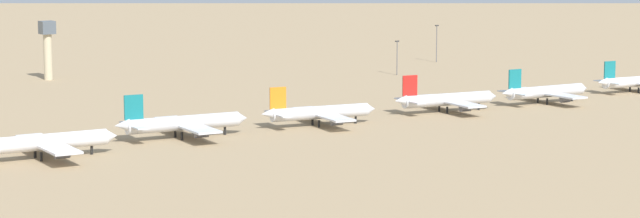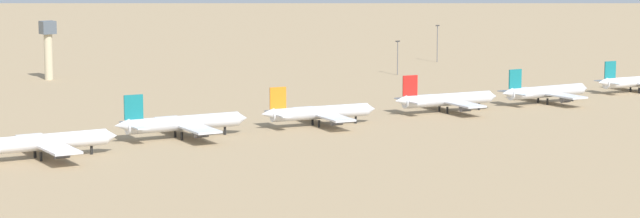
{
  "view_description": "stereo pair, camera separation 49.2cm",
  "coord_description": "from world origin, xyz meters",
  "px_view_note": "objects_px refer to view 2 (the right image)",
  "views": [
    {
      "loc": [
        -184.88,
        -268.63,
        52.07
      ],
      "look_at": [
        -5.42,
        1.98,
        6.0
      ],
      "focal_mm": 66.63,
      "sensor_mm": 36.0,
      "label": 1
    },
    {
      "loc": [
        -184.47,
        -268.91,
        52.07
      ],
      "look_at": [
        -5.42,
        1.98,
        6.0
      ],
      "focal_mm": 66.63,
      "sensor_mm": 36.0,
      "label": 2
    }
  ],
  "objects_px": {
    "parked_jet_teal_6": "(637,82)",
    "light_pole_west": "(398,55)",
    "parked_jet_teal_2": "(182,123)",
    "parked_jet_orange_3": "(319,113)",
    "parked_jet_teal_5": "(545,92)",
    "control_tower": "(48,44)",
    "light_pole_mid": "(437,41)",
    "parked_jet_red_4": "(446,100)",
    "parked_jet_red_1": "(42,142)"
  },
  "relations": [
    {
      "from": "parked_jet_red_1",
      "to": "light_pole_west",
      "type": "relative_size",
      "value": 2.8
    },
    {
      "from": "parked_jet_teal_5",
      "to": "control_tower",
      "type": "height_order",
      "value": "control_tower"
    },
    {
      "from": "light_pole_west",
      "to": "parked_jet_teal_5",
      "type": "bearing_deg",
      "value": -96.3
    },
    {
      "from": "parked_jet_red_1",
      "to": "parked_jet_teal_5",
      "type": "distance_m",
      "value": 170.72
    },
    {
      "from": "parked_jet_orange_3",
      "to": "parked_jet_red_4",
      "type": "bearing_deg",
      "value": 9.9
    },
    {
      "from": "parked_jet_red_4",
      "to": "parked_jet_teal_2",
      "type": "bearing_deg",
      "value": -173.38
    },
    {
      "from": "light_pole_mid",
      "to": "parked_jet_teal_2",
      "type": "bearing_deg",
      "value": -147.02
    },
    {
      "from": "parked_jet_red_1",
      "to": "light_pole_mid",
      "type": "bearing_deg",
      "value": 32.22
    },
    {
      "from": "parked_jet_teal_5",
      "to": "control_tower",
      "type": "relative_size",
      "value": 1.61
    },
    {
      "from": "parked_jet_teal_5",
      "to": "light_pole_west",
      "type": "xyz_separation_m",
      "value": [
        10.2,
        92.31,
        4.05
      ]
    },
    {
      "from": "parked_jet_red_1",
      "to": "parked_jet_teal_6",
      "type": "distance_m",
      "value": 217.95
    },
    {
      "from": "parked_jet_teal_2",
      "to": "parked_jet_orange_3",
      "type": "bearing_deg",
      "value": 1.64
    },
    {
      "from": "parked_jet_teal_2",
      "to": "parked_jet_teal_6",
      "type": "relative_size",
      "value": 1.1
    },
    {
      "from": "light_pole_west",
      "to": "parked_jet_teal_2",
      "type": "bearing_deg",
      "value": -147.46
    },
    {
      "from": "parked_jet_orange_3",
      "to": "parked_jet_teal_6",
      "type": "bearing_deg",
      "value": 9.68
    },
    {
      "from": "parked_jet_red_1",
      "to": "control_tower",
      "type": "relative_size",
      "value": 1.7
    },
    {
      "from": "parked_jet_orange_3",
      "to": "parked_jet_red_4",
      "type": "xyz_separation_m",
      "value": [
        47.41,
        1.0,
        0.1
      ]
    },
    {
      "from": "parked_jet_orange_3",
      "to": "parked_jet_teal_5",
      "type": "xyz_separation_m",
      "value": [
        86.65,
        -1.33,
        0.03
      ]
    },
    {
      "from": "parked_jet_teal_2",
      "to": "control_tower",
      "type": "xyz_separation_m",
      "value": [
        19.25,
        148.7,
        9.33
      ]
    },
    {
      "from": "parked_jet_red_4",
      "to": "parked_jet_teal_6",
      "type": "xyz_separation_m",
      "value": [
        86.38,
        1.3,
        -0.22
      ]
    },
    {
      "from": "parked_jet_red_1",
      "to": "parked_jet_teal_6",
      "type": "relative_size",
      "value": 1.1
    },
    {
      "from": "parked_jet_red_1",
      "to": "parked_jet_orange_3",
      "type": "xyz_separation_m",
      "value": [
        83.99,
        6.26,
        -0.25
      ]
    },
    {
      "from": "parked_jet_teal_6",
      "to": "light_pole_west",
      "type": "xyz_separation_m",
      "value": [
        -36.94,
        88.67,
        4.2
      ]
    },
    {
      "from": "parked_jet_teal_6",
      "to": "control_tower",
      "type": "distance_m",
      "value": 216.2
    },
    {
      "from": "parked_jet_red_1",
      "to": "control_tower",
      "type": "xyz_separation_m",
      "value": [
        61.16,
        157.28,
        9.33
      ]
    },
    {
      "from": "parked_jet_red_1",
      "to": "parked_jet_teal_5",
      "type": "xyz_separation_m",
      "value": [
        170.65,
        4.92,
        -0.22
      ]
    },
    {
      "from": "parked_jet_teal_2",
      "to": "parked_jet_teal_6",
      "type": "distance_m",
      "value": 175.88
    },
    {
      "from": "parked_jet_red_1",
      "to": "light_pole_west",
      "type": "distance_m",
      "value": 205.36
    },
    {
      "from": "parked_jet_red_4",
      "to": "parked_jet_teal_5",
      "type": "distance_m",
      "value": 39.31
    },
    {
      "from": "parked_jet_orange_3",
      "to": "light_pole_west",
      "type": "relative_size",
      "value": 2.63
    },
    {
      "from": "control_tower",
      "to": "light_pole_mid",
      "type": "xyz_separation_m",
      "value": [
        164.35,
        -29.54,
        -4.17
      ]
    },
    {
      "from": "parked_jet_teal_2",
      "to": "parked_jet_teal_5",
      "type": "xyz_separation_m",
      "value": [
        128.74,
        -3.66,
        -0.22
      ]
    },
    {
      "from": "parked_jet_teal_6",
      "to": "light_pole_west",
      "type": "relative_size",
      "value": 2.55
    },
    {
      "from": "parked_jet_teal_2",
      "to": "light_pole_west",
      "type": "xyz_separation_m",
      "value": [
        138.94,
        88.65,
        3.83
      ]
    },
    {
      "from": "parked_jet_orange_3",
      "to": "light_pole_mid",
      "type": "bearing_deg",
      "value": 49.33
    },
    {
      "from": "parked_jet_orange_3",
      "to": "control_tower",
      "type": "relative_size",
      "value": 1.6
    },
    {
      "from": "light_pole_west",
      "to": "parked_jet_orange_3",
      "type": "bearing_deg",
      "value": -136.79
    },
    {
      "from": "parked_jet_red_4",
      "to": "control_tower",
      "type": "relative_size",
      "value": 1.64
    },
    {
      "from": "light_pole_mid",
      "to": "parked_jet_orange_3",
      "type": "bearing_deg",
      "value": -139.36
    },
    {
      "from": "parked_jet_red_1",
      "to": "light_pole_west",
      "type": "bearing_deg",
      "value": 30.96
    },
    {
      "from": "parked_jet_teal_5",
      "to": "parked_jet_teal_6",
      "type": "bearing_deg",
      "value": 7.26
    },
    {
      "from": "parked_jet_teal_5",
      "to": "parked_jet_red_1",
      "type": "bearing_deg",
      "value": -175.49
    },
    {
      "from": "parked_jet_orange_3",
      "to": "parked_jet_red_4",
      "type": "relative_size",
      "value": 0.97
    },
    {
      "from": "parked_jet_teal_5",
      "to": "light_pole_mid",
      "type": "distance_m",
      "value": 134.62
    },
    {
      "from": "parked_jet_teal_6",
      "to": "parked_jet_teal_2",
      "type": "bearing_deg",
      "value": -173.49
    },
    {
      "from": "parked_jet_teal_2",
      "to": "light_pole_west",
      "type": "height_order",
      "value": "light_pole_west"
    },
    {
      "from": "parked_jet_orange_3",
      "to": "parked_jet_teal_5",
      "type": "distance_m",
      "value": 86.66
    },
    {
      "from": "parked_jet_orange_3",
      "to": "parked_jet_teal_5",
      "type": "height_order",
      "value": "parked_jet_teal_5"
    },
    {
      "from": "parked_jet_red_1",
      "to": "parked_jet_teal_2",
      "type": "bearing_deg",
      "value": 14.27
    },
    {
      "from": "parked_jet_teal_2",
      "to": "parked_jet_teal_5",
      "type": "bearing_deg",
      "value": 3.17
    }
  ]
}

